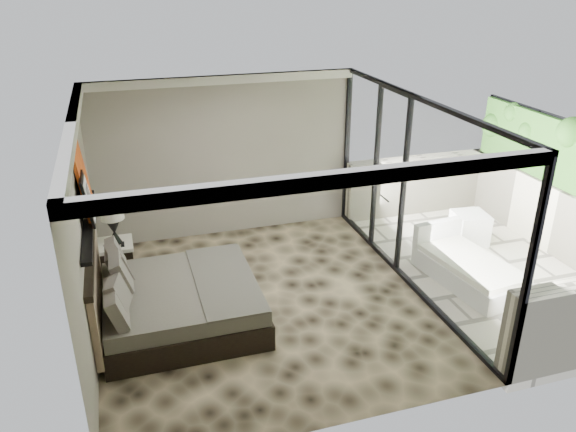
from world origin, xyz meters
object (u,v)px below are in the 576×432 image
object	(u,v)px
bed	(173,301)
nightstand	(116,257)
table_lamp	(112,218)
ottoman	(469,228)
lounger	(467,268)

from	to	relation	value
bed	nightstand	size ratio (longest dim) A/B	3.79
bed	table_lamp	bearing A→B (deg)	112.19
bed	nightstand	distance (m)	1.79
nightstand	table_lamp	size ratio (longest dim) A/B	0.86
nightstand	ottoman	xyz separation A→B (m)	(5.87, -0.68, -0.01)
bed	lounger	bearing A→B (deg)	-2.13
table_lamp	ottoman	size ratio (longest dim) A/B	1.19
ottoman	lounger	bearing A→B (deg)	-124.52
bed	nightstand	bearing A→B (deg)	113.03
table_lamp	ottoman	bearing A→B (deg)	-6.62
table_lamp	bed	bearing A→B (deg)	-67.81
nightstand	ottoman	distance (m)	5.91
table_lamp	nightstand	bearing A→B (deg)	172.63
ottoman	bed	bearing A→B (deg)	-169.43
bed	ottoman	xyz separation A→B (m)	(5.17, 0.96, -0.07)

